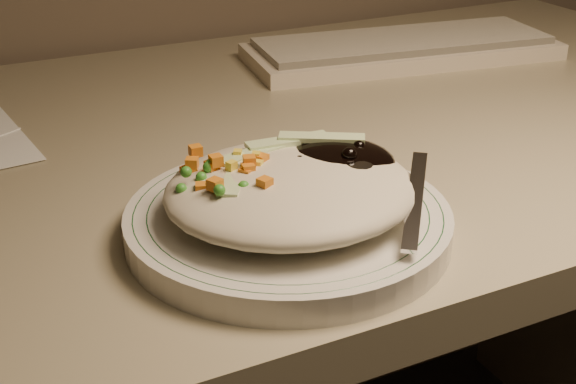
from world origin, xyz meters
name	(u,v)px	position (x,y,z in m)	size (l,w,h in m)	color
desk	(244,298)	(0.00, 1.38, 0.54)	(1.40, 0.70, 0.74)	gray
plate	(288,223)	(-0.05, 1.16, 0.75)	(0.25, 0.25, 0.02)	silver
plate_rim	(288,211)	(-0.05, 1.16, 0.76)	(0.24, 0.24, 0.00)	#144723
meal	(294,185)	(-0.05, 1.16, 0.78)	(0.21, 0.19, 0.05)	#C0B69B
keyboard	(402,49)	(0.29, 1.52, 0.75)	(0.42, 0.20, 0.03)	beige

